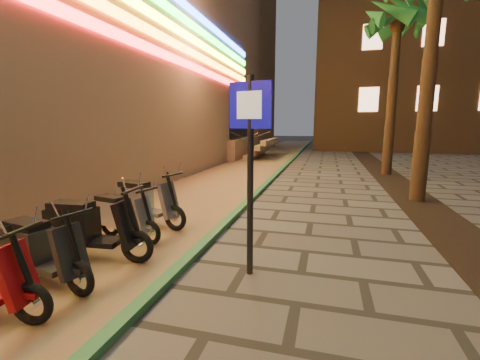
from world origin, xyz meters
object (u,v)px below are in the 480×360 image
(pedestrian_sign, at_px, (250,150))
(scooter_7, at_px, (88,228))
(scooter_6, at_px, (40,250))
(scooter_8, at_px, (120,215))
(scooter_9, at_px, (144,201))

(pedestrian_sign, xyz_separation_m, scooter_7, (-2.55, -0.18, -1.25))
(scooter_6, bearing_deg, scooter_8, 102.08)
(scooter_6, relative_size, scooter_7, 0.91)
(scooter_6, distance_m, scooter_8, 1.78)
(scooter_6, distance_m, scooter_9, 2.63)
(scooter_7, distance_m, scooter_8, 0.95)
(pedestrian_sign, height_order, scooter_7, pedestrian_sign)
(pedestrian_sign, distance_m, scooter_9, 3.36)
(scooter_8, height_order, scooter_9, scooter_9)
(pedestrian_sign, relative_size, scooter_7, 1.60)
(scooter_6, xyz_separation_m, scooter_9, (-0.06, 2.63, 0.04))
(pedestrian_sign, distance_m, scooter_6, 3.08)
(scooter_6, relative_size, scooter_9, 0.93)
(scooter_7, xyz_separation_m, scooter_9, (-0.12, 1.79, -0.01))
(scooter_7, bearing_deg, pedestrian_sign, -1.19)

